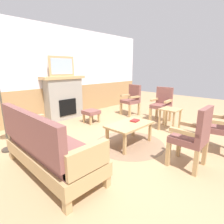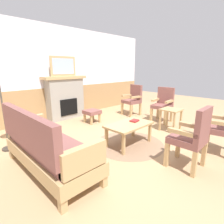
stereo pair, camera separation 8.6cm
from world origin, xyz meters
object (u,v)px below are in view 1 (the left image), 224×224
footstool (91,113)px  armchair_by_window_left (162,103)px  fireplace (64,97)px  couch (49,148)px  side_table (170,113)px  armchair_front_left (194,135)px  book_on_table (135,121)px  coffee_table (130,126)px  armchair_near_fireplace (132,98)px  framed_picture (62,66)px

footstool → armchair_by_window_left: size_ratio=0.41×
fireplace → couch: size_ratio=0.72×
couch → side_table: bearing=-8.4°
armchair_front_left → armchair_by_window_left: bearing=38.9°
couch → book_on_table: size_ratio=9.85×
coffee_table → couch: bearing=171.8°
footstool → couch: bearing=-144.2°
coffee_table → book_on_table: 0.21m
book_on_table → armchair_near_fireplace: size_ratio=0.19×
book_on_table → side_table: bearing=-11.0°
framed_picture → footstool: (0.28, -0.92, -1.28)m
armchair_front_left → side_table: 1.70m
couch → armchair_by_window_left: bearing=1.6°
side_table → book_on_table: bearing=169.0°
footstool → armchair_front_left: 2.95m
couch → book_on_table: couch is taller
book_on_table → armchair_near_fireplace: armchair_near_fireplace is taller
armchair_front_left → fireplace: bearing=88.1°
coffee_table → side_table: side_table is taller
footstool → armchair_near_fireplace: (1.51, -0.27, 0.25)m
fireplace → coffee_table: bearing=-92.6°
side_table → footstool: bearing=116.7°
book_on_table → footstool: 1.68m
framed_picture → book_on_table: (0.07, -2.58, -1.10)m
couch → side_table: 2.99m
armchair_by_window_left → framed_picture: bearing=128.5°
armchair_near_fireplace → armchair_front_left: (-1.91, -2.64, 0.00)m
framed_picture → coffee_table: 2.86m
framed_picture → couch: 3.16m
framed_picture → armchair_near_fireplace: (1.79, -1.19, -1.02)m
framed_picture → armchair_near_fireplace: bearing=-33.7°
book_on_table → coffee_table: bearing=-173.8°
coffee_table → armchair_near_fireplace: 2.38m
armchair_by_window_left → armchair_front_left: bearing=-141.1°
coffee_table → side_table: (1.35, -0.20, 0.05)m
book_on_table → side_table: 1.18m
armchair_near_fireplace → side_table: 1.71m
framed_picture → armchair_front_left: 3.97m
fireplace → armchair_front_left: (-0.13, -3.83, -0.11)m
coffee_table → footstool: bearing=76.6°
armchair_by_window_left → footstool: bearing=138.5°
coffee_table → armchair_front_left: size_ratio=0.98×
fireplace → book_on_table: size_ratio=7.12×
armchair_near_fireplace → armchair_by_window_left: 1.08m
armchair_by_window_left → side_table: 0.79m
couch → armchair_near_fireplace: (3.52, 1.18, 0.14)m
couch → coffee_table: size_ratio=1.88×
couch → armchair_front_left: size_ratio=1.84×
fireplace → coffee_table: size_ratio=1.35×
couch → armchair_near_fireplace: 3.71m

